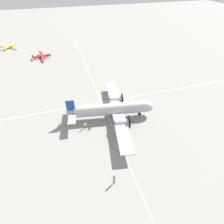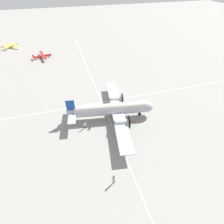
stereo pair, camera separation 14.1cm
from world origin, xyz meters
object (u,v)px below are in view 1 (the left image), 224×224
object	(u,v)px
airliner_main	(114,109)
traffic_cone	(134,121)
crew_foreground	(114,179)
suitcase_near_door	(90,128)
light_aircraft_distant	(10,46)
light_aircraft_taxiing	(42,56)
passenger_boarding	(85,124)

from	to	relation	value
airliner_main	traffic_cone	distance (m)	5.20
crew_foreground	traffic_cone	size ratio (longest dim) A/B	3.14
suitcase_near_door	light_aircraft_distant	bearing A→B (deg)	-158.25
light_aircraft_taxiing	traffic_cone	world-z (taller)	light_aircraft_taxiing
crew_foreground	light_aircraft_taxiing	size ratio (longest dim) A/B	0.20
crew_foreground	light_aircraft_distant	size ratio (longest dim) A/B	0.24
crew_foreground	light_aircraft_taxiing	world-z (taller)	crew_foreground
airliner_main	suitcase_near_door	distance (m)	6.65
airliner_main	light_aircraft_distant	bearing A→B (deg)	127.06
airliner_main	passenger_boarding	distance (m)	7.13
light_aircraft_taxiing	suitcase_near_door	bearing A→B (deg)	-88.51
passenger_boarding	traffic_cone	xyz separation A→B (m)	(1.18, 10.58, -0.81)
suitcase_near_door	light_aircraft_taxiing	size ratio (longest dim) A/B	0.07
crew_foreground	passenger_boarding	xyz separation A→B (m)	(-13.44, -2.21, -0.07)
passenger_boarding	light_aircraft_distant	size ratio (longest dim) A/B	0.22
passenger_boarding	light_aircraft_distant	bearing A→B (deg)	97.47
airliner_main	suitcase_near_door	size ratio (longest dim) A/B	39.86
passenger_boarding	light_aircraft_taxiing	world-z (taller)	light_aircraft_taxiing
airliner_main	crew_foreground	bearing A→B (deg)	-97.36
airliner_main	passenger_boarding	world-z (taller)	airliner_main
passenger_boarding	traffic_cone	distance (m)	10.68
airliner_main	light_aircraft_taxiing	xyz separation A→B (m)	(-40.03, -15.77, -1.64)
light_aircraft_distant	traffic_cone	xyz separation A→B (m)	(58.17, 32.63, -0.50)
light_aircraft_taxiing	airliner_main	bearing A→B (deg)	-80.15
airliner_main	suitcase_near_door	bearing A→B (deg)	-150.76
airliner_main	light_aircraft_distant	distance (m)	62.41
light_aircraft_distant	light_aircraft_taxiing	size ratio (longest dim) A/B	0.84
airliner_main	suitcase_near_door	world-z (taller)	airliner_main
light_aircraft_distant	traffic_cone	bearing A→B (deg)	-112.73
airliner_main	light_aircraft_taxiing	distance (m)	43.06
traffic_cone	passenger_boarding	bearing A→B (deg)	-96.35
airliner_main	crew_foreground	world-z (taller)	airliner_main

